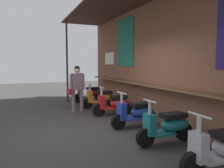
# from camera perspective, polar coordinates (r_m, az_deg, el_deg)

# --- Properties ---
(ground_plane) EXTENTS (30.61, 30.61, 0.00)m
(ground_plane) POSITION_cam_1_polar(r_m,az_deg,el_deg) (5.65, -3.40, -12.22)
(ground_plane) COLOR #383533
(market_stall_facade) EXTENTS (10.93, 2.10, 3.75)m
(market_stall_facade) POSITION_cam_1_polar(r_m,az_deg,el_deg) (6.30, 13.20, 8.25)
(market_stall_facade) COLOR brown
(market_stall_facade) RESTS_ON ground_plane
(scooter_maroon) EXTENTS (0.48, 1.40, 0.97)m
(scooter_maroon) POSITION_cam_1_polar(r_m,az_deg,el_deg) (9.78, -5.70, -2.42)
(scooter_maroon) COLOR maroon
(scooter_maroon) RESTS_ON ground_plane
(scooter_orange) EXTENTS (0.49, 1.40, 0.97)m
(scooter_orange) POSITION_cam_1_polar(r_m,az_deg,el_deg) (8.39, -2.67, -3.68)
(scooter_orange) COLOR orange
(scooter_orange) RESTS_ON ground_plane
(scooter_red) EXTENTS (0.46, 1.40, 0.97)m
(scooter_red) POSITION_cam_1_polar(r_m,az_deg,el_deg) (7.23, 0.88, -5.15)
(scooter_red) COLOR red
(scooter_red) RESTS_ON ground_plane
(scooter_blue) EXTENTS (0.49, 1.40, 0.97)m
(scooter_blue) POSITION_cam_1_polar(r_m,az_deg,el_deg) (5.96, 6.63, -7.46)
(scooter_blue) COLOR #233D9E
(scooter_blue) RESTS_ON ground_plane
(scooter_teal) EXTENTS (0.46, 1.40, 0.97)m
(scooter_teal) POSITION_cam_1_polar(r_m,az_deg,el_deg) (4.87, 14.69, -10.53)
(scooter_teal) COLOR #197075
(scooter_teal) RESTS_ON ground_plane
(scooter_silver) EXTENTS (0.47, 1.40, 0.97)m
(scooter_silver) POSITION_cam_1_polar(r_m,az_deg,el_deg) (3.95, 27.09, -14.74)
(scooter_silver) COLOR #B2B5BA
(scooter_silver) RESTS_ON ground_plane
(shopper_with_handbag) EXTENTS (0.36, 0.65, 1.63)m
(shopper_with_handbag) POSITION_cam_1_polar(r_m,az_deg,el_deg) (7.70, -9.23, -0.07)
(shopper_with_handbag) COLOR gray
(shopper_with_handbag) RESTS_ON ground_plane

